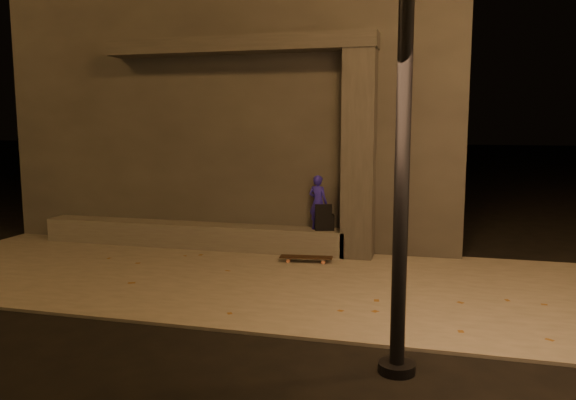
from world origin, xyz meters
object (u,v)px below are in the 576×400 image
(skateboarder, at_px, (318,203))
(backpack, at_px, (324,221))
(column, at_px, (359,155))
(skateboard, at_px, (306,258))

(skateboarder, xyz_separation_m, backpack, (0.12, 0.00, -0.33))
(column, xyz_separation_m, skateboarder, (-0.72, 0.00, -0.86))
(skateboarder, bearing_deg, backpack, -162.38)
(column, height_order, skateboard, column)
(backpack, relative_size, skateboard, 0.52)
(skateboarder, height_order, skateboard, skateboarder)
(skateboard, bearing_deg, skateboarder, 77.94)
(skateboard, bearing_deg, backpack, 67.62)
(backpack, bearing_deg, skateboarder, 164.80)
(column, height_order, backpack, column)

